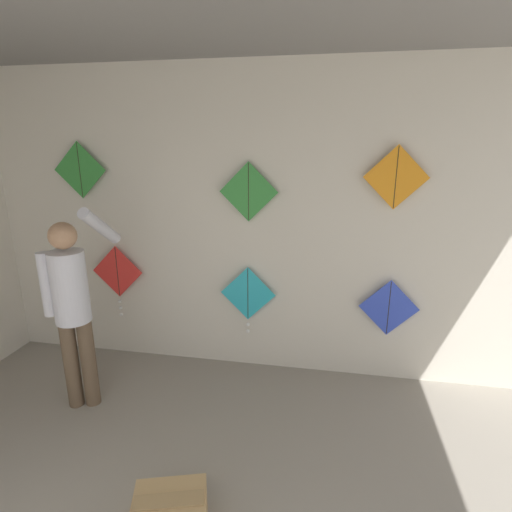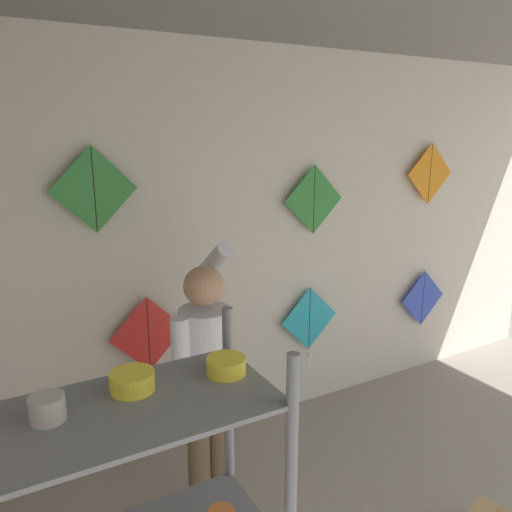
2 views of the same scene
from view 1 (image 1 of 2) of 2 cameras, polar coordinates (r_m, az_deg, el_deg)
back_panel at (r=3.67m, az=-2.14°, el=4.41°), size 5.63×0.06×2.80m
shopkeeper at (r=3.47m, az=-24.75°, el=-5.71°), size 0.41×0.63×1.67m
kite_0 at (r=4.16m, az=-19.14°, el=-2.68°), size 0.52×0.04×0.73m
kite_1 at (r=3.76m, az=-1.16°, el=-5.79°), size 0.52×0.04×0.66m
kite_2 at (r=3.74m, az=18.44°, el=-7.04°), size 0.52×0.01×0.52m
kite_3 at (r=4.12m, az=-23.86°, el=11.16°), size 0.52×0.01×0.52m
kite_4 at (r=3.51m, az=-1.07°, el=9.14°), size 0.52×0.01×0.52m
kite_5 at (r=3.47m, az=19.37°, el=10.54°), size 0.52×0.01×0.52m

